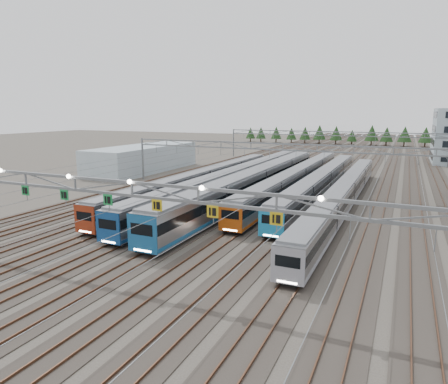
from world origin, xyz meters
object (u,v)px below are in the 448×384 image
at_px(gantry_far, 330,137).
at_px(train_f, 345,193).
at_px(train_a, 203,180).
at_px(train_e, 322,182).
at_px(gantry_near, 131,192).
at_px(train_b, 241,177).
at_px(train_c, 257,182).
at_px(west_shed, 144,158).
at_px(gantry_mid, 283,152).
at_px(train_d, 298,178).

bearing_deg(gantry_far, train_f, -78.01).
distance_m(train_a, train_e, 19.13).
bearing_deg(gantry_near, gantry_far, 89.97).
relative_size(train_b, train_c, 1.13).
xyz_separation_m(train_f, gantry_far, (-11.25, 52.95, 4.46)).
distance_m(train_a, train_f, 22.52).
bearing_deg(gantry_near, train_e, 80.28).
bearing_deg(train_a, train_e, 19.79).
bearing_deg(west_shed, train_b, -21.46).
xyz_separation_m(train_f, gantry_mid, (-11.25, 7.95, 4.46)).
bearing_deg(train_c, gantry_near, -86.29).
bearing_deg(train_a, train_f, -2.66).
bearing_deg(west_shed, train_a, -35.08).
xyz_separation_m(train_e, gantry_far, (-6.75, 45.43, 4.37)).
height_order(train_b, west_shed, west_shed).
distance_m(train_e, train_f, 8.77).
height_order(train_e, train_f, train_e).
distance_m(gantry_near, gantry_far, 85.12).
xyz_separation_m(train_c, train_f, (13.50, -1.80, -0.37)).
xyz_separation_m(train_d, gantry_near, (-2.30, -41.81, 5.06)).
distance_m(train_c, train_d, 9.05).
bearing_deg(train_c, train_a, -175.23).
distance_m(train_d, gantry_near, 42.18).
bearing_deg(train_b, train_f, -19.90).
height_order(train_e, gantry_near, gantry_near).
relative_size(train_d, train_f, 0.98).
bearing_deg(train_b, train_e, 4.27).
bearing_deg(gantry_near, train_c, 93.71).
height_order(train_d, west_shed, west_shed).
bearing_deg(train_a, gantry_far, 77.77).
height_order(gantry_mid, gantry_far, same).
height_order(train_a, train_c, train_c).
relative_size(train_a, gantry_near, 0.95).
relative_size(train_d, gantry_near, 1.01).
height_order(gantry_mid, west_shed, gantry_mid).
height_order(gantry_near, gantry_mid, gantry_near).
height_order(train_b, gantry_far, gantry_far).
bearing_deg(train_d, gantry_far, 92.97).
distance_m(train_b, train_f, 19.14).
relative_size(train_a, train_d, 0.93).
height_order(train_b, train_c, train_c).
bearing_deg(train_b, west_shed, 158.54).
xyz_separation_m(train_b, train_f, (18.00, -6.52, -0.16)).
distance_m(train_d, train_e, 4.97).
bearing_deg(gantry_mid, gantry_near, -90.07).
xyz_separation_m(train_d, gantry_far, (-2.25, 43.31, 4.36)).
bearing_deg(gantry_mid, train_f, -35.25).
bearing_deg(train_d, train_f, -46.97).
bearing_deg(train_e, train_a, -160.21).
distance_m(train_b, train_c, 6.52).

